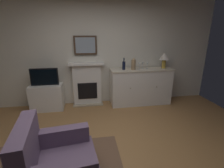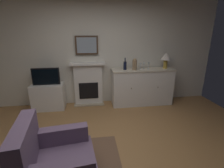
% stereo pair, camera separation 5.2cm
% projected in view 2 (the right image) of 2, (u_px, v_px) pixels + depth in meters
% --- Properties ---
extents(ground_plane, '(6.16, 4.47, 0.10)m').
position_uv_depth(ground_plane, '(108.00, 162.00, 2.46)').
color(ground_plane, '#9E7042').
rests_on(ground_plane, ground).
extents(wall_rear, '(6.16, 0.06, 2.86)m').
position_uv_depth(wall_rear, '(97.00, 48.00, 4.10)').
color(wall_rear, silver).
rests_on(wall_rear, ground_plane).
extents(fireplace_unit, '(0.87, 0.30, 1.10)m').
position_uv_depth(fireplace_unit, '(88.00, 84.00, 4.21)').
color(fireplace_unit, white).
rests_on(fireplace_unit, ground_plane).
extents(framed_picture, '(0.55, 0.04, 0.45)m').
position_uv_depth(framed_picture, '(87.00, 45.00, 3.96)').
color(framed_picture, '#473323').
extents(sideboard_cabinet, '(1.57, 0.49, 0.93)m').
position_uv_depth(sideboard_cabinet, '(142.00, 87.00, 4.25)').
color(sideboard_cabinet, white).
rests_on(sideboard_cabinet, ground_plane).
extents(table_lamp, '(0.26, 0.26, 0.40)m').
position_uv_depth(table_lamp, '(166.00, 57.00, 4.10)').
color(table_lamp, '#B79338').
rests_on(table_lamp, sideboard_cabinet).
extents(wine_bottle, '(0.08, 0.08, 0.29)m').
position_uv_depth(wine_bottle, '(125.00, 65.00, 4.00)').
color(wine_bottle, black).
rests_on(wine_bottle, sideboard_cabinet).
extents(wine_glass_left, '(0.07, 0.07, 0.16)m').
position_uv_depth(wine_glass_left, '(141.00, 65.00, 4.02)').
color(wine_glass_left, silver).
rests_on(wine_glass_left, sideboard_cabinet).
extents(wine_glass_center, '(0.07, 0.07, 0.16)m').
position_uv_depth(wine_glass_center, '(144.00, 64.00, 4.11)').
color(wine_glass_center, silver).
rests_on(wine_glass_center, sideboard_cabinet).
extents(wine_glass_right, '(0.07, 0.07, 0.16)m').
position_uv_depth(wine_glass_right, '(149.00, 64.00, 4.09)').
color(wine_glass_right, silver).
rests_on(wine_glass_right, sideboard_cabinet).
extents(vase_decorative, '(0.11, 0.11, 0.28)m').
position_uv_depth(vase_decorative, '(135.00, 64.00, 3.99)').
color(vase_decorative, '#9E7F5B').
rests_on(vase_decorative, sideboard_cabinet).
extents(tv_cabinet, '(0.75, 0.42, 0.63)m').
position_uv_depth(tv_cabinet, '(49.00, 97.00, 4.00)').
color(tv_cabinet, white).
rests_on(tv_cabinet, ground_plane).
extents(tv_set, '(0.62, 0.07, 0.40)m').
position_uv_depth(tv_set, '(46.00, 76.00, 3.82)').
color(tv_set, black).
rests_on(tv_set, tv_cabinet).
extents(armchair, '(0.90, 0.86, 0.92)m').
position_uv_depth(armchair, '(54.00, 164.00, 1.87)').
color(armchair, '#604C66').
rests_on(armchair, ground_plane).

